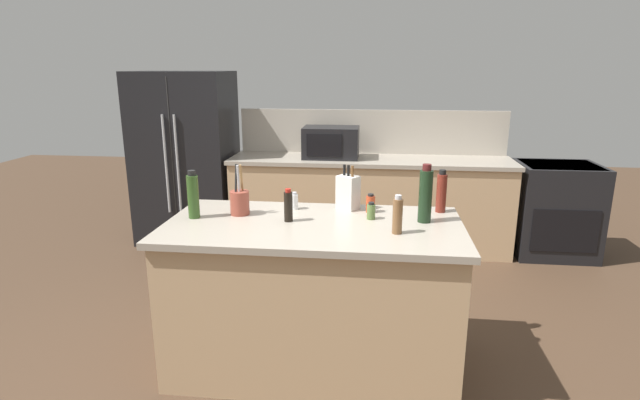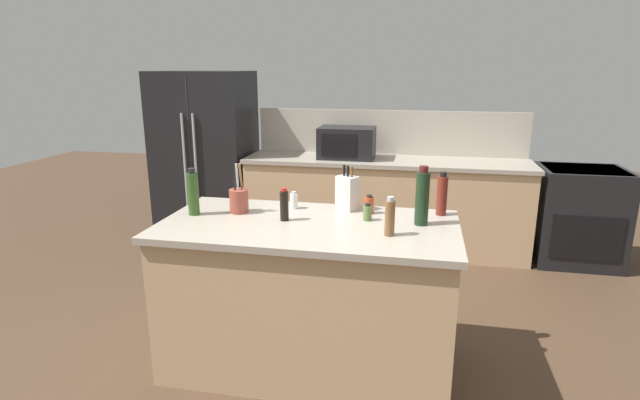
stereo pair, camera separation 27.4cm
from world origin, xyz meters
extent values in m
plane|color=#473323|center=(0.00, 0.00, 0.00)|extent=(14.00, 14.00, 0.00)
cube|color=tan|center=(0.30, 2.20, 0.45)|extent=(2.81, 0.62, 0.90)
cube|color=#9E9384|center=(0.30, 2.20, 0.92)|extent=(2.85, 0.66, 0.04)
cube|color=#B2A899|center=(0.30, 2.52, 1.17)|extent=(2.81, 0.03, 0.46)
cube|color=tan|center=(0.00, 0.00, 0.45)|extent=(1.71, 0.84, 0.90)
cube|color=#9E9384|center=(0.00, 0.00, 0.92)|extent=(1.77, 0.90, 0.04)
cube|color=black|center=(-1.66, 2.25, 0.90)|extent=(0.99, 0.72, 1.79)
cube|color=#2D2D2D|center=(-1.66, 1.89, 0.90)|extent=(0.01, 0.00, 1.70)
cylinder|color=#ADB2B7|center=(-1.72, 1.87, 0.90)|extent=(0.02, 0.02, 0.99)
cylinder|color=#ADB2B7|center=(-1.60, 1.87, 0.90)|extent=(0.02, 0.02, 0.99)
cube|color=black|center=(2.14, 2.20, 0.46)|extent=(0.76, 0.64, 0.92)
cube|color=black|center=(2.14, 1.88, 0.35)|extent=(0.61, 0.01, 0.41)
cube|color=black|center=(2.14, 2.20, 0.91)|extent=(0.68, 0.58, 0.02)
cube|color=black|center=(-0.10, 2.20, 1.10)|extent=(0.56, 0.38, 0.31)
cube|color=black|center=(-0.15, 2.01, 1.10)|extent=(0.34, 0.01, 0.22)
cube|color=beige|center=(0.18, 0.34, 1.05)|extent=(0.16, 0.16, 0.22)
cylinder|color=black|center=(0.16, 0.36, 1.20)|extent=(0.02, 0.02, 0.07)
cylinder|color=black|center=(0.18, 0.34, 1.20)|extent=(0.02, 0.02, 0.07)
cylinder|color=brown|center=(0.21, 0.32, 1.20)|extent=(0.02, 0.02, 0.07)
cylinder|color=brown|center=(-0.48, 0.13, 1.02)|extent=(0.12, 0.12, 0.15)
cylinder|color=olive|center=(-0.47, 0.14, 1.17)|extent=(0.01, 0.05, 0.18)
cylinder|color=black|center=(-0.50, 0.14, 1.17)|extent=(0.01, 0.05, 0.18)
cylinder|color=#B2B2B7|center=(-0.48, 0.12, 1.17)|extent=(0.01, 0.03, 0.18)
cylinder|color=silver|center=(-0.16, 0.29, 0.99)|extent=(0.05, 0.05, 0.10)
cylinder|color=#B2B2B7|center=(-0.16, 0.29, 1.05)|extent=(0.03, 0.03, 0.02)
cylinder|color=#2D4C1E|center=(-0.74, 0.03, 1.07)|extent=(0.07, 0.07, 0.26)
cylinder|color=black|center=(-0.74, 0.03, 1.22)|extent=(0.05, 0.05, 0.03)
cylinder|color=black|center=(-0.15, 0.03, 1.03)|extent=(0.05, 0.05, 0.18)
cylinder|color=#B22319|center=(-0.15, 0.03, 1.13)|extent=(0.03, 0.03, 0.02)
cylinder|color=black|center=(0.66, 0.11, 1.10)|extent=(0.08, 0.08, 0.31)
cylinder|color=#4C1919|center=(0.66, 0.11, 1.27)|extent=(0.05, 0.05, 0.04)
cylinder|color=#567038|center=(0.34, 0.13, 0.99)|extent=(0.05, 0.05, 0.09)
cylinder|color=black|center=(0.34, 0.13, 1.04)|extent=(0.03, 0.03, 0.02)
cylinder|color=maroon|center=(0.78, 0.33, 1.06)|extent=(0.06, 0.06, 0.24)
cylinder|color=black|center=(0.78, 0.33, 1.20)|extent=(0.04, 0.04, 0.03)
cylinder|color=brown|center=(0.49, -0.13, 1.04)|extent=(0.06, 0.06, 0.20)
cylinder|color=#B2B2B7|center=(0.49, -0.13, 1.15)|extent=(0.04, 0.04, 0.02)
cylinder|color=#B73D1E|center=(0.33, 0.27, 0.99)|extent=(0.06, 0.06, 0.11)
cylinder|color=black|center=(0.33, 0.27, 1.05)|extent=(0.04, 0.04, 0.02)
camera|label=1|loc=(0.36, -2.80, 1.84)|focal=28.00mm
camera|label=2|loc=(0.63, -2.76, 1.84)|focal=28.00mm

